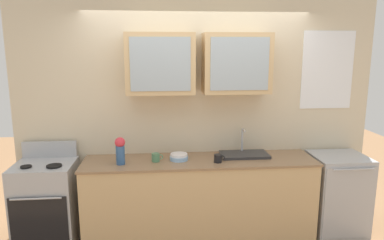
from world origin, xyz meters
name	(u,v)px	position (x,y,z in m)	size (l,w,h in m)	color
ground_plane	(199,236)	(0.00, 0.00, 0.00)	(10.00, 10.00, 0.00)	#936B47
back_wall_unit	(198,100)	(0.01, 0.30, 1.52)	(4.09, 0.43, 2.82)	beige
counter	(200,199)	(0.00, 0.00, 0.46)	(2.53, 0.60, 0.91)	tan
stove_range	(47,204)	(-1.65, 0.00, 0.46)	(0.62, 0.58, 1.09)	#ADAFB5
sink_faucet	(244,154)	(0.52, 0.09, 0.93)	(0.53, 0.30, 0.29)	#2D2D30
bowl_stack	(179,157)	(-0.23, 0.01, 0.94)	(0.20, 0.20, 0.07)	#8CB7E0
vase	(120,150)	(-0.84, -0.08, 1.07)	(0.11, 0.11, 0.29)	#33598C
cup_near_sink	(218,158)	(0.18, -0.11, 0.95)	(0.12, 0.08, 0.09)	black
cup_near_bowls	(156,157)	(-0.48, -0.02, 0.96)	(0.12, 0.09, 0.09)	#4C7F59
dishwasher	(337,193)	(1.60, 0.00, 0.46)	(0.60, 0.59, 0.91)	#ADAFB5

